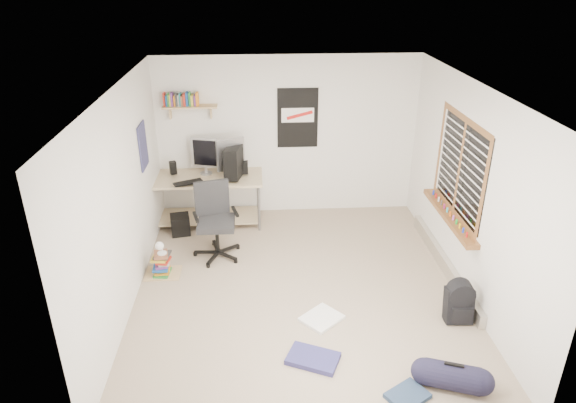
{
  "coord_description": "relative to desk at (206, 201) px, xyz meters",
  "views": [
    {
      "loc": [
        -0.48,
        -5.36,
        3.69
      ],
      "look_at": [
        -0.13,
        0.12,
        1.14
      ],
      "focal_mm": 32.0,
      "sensor_mm": 36.0,
      "label": 1
    }
  ],
  "objects": [
    {
      "name": "floor",
      "position": [
        1.3,
        -1.88,
        -0.37
      ],
      "size": [
        4.0,
        4.5,
        0.01
      ],
      "primitive_type": "cube",
      "color": "gray",
      "rests_on": "ground"
    },
    {
      "name": "ceiling",
      "position": [
        1.3,
        -1.88,
        2.14
      ],
      "size": [
        4.0,
        4.5,
        0.01
      ],
      "primitive_type": "cube",
      "color": "white",
      "rests_on": "ground"
    },
    {
      "name": "back_wall",
      "position": [
        1.3,
        0.37,
        0.89
      ],
      "size": [
        4.0,
        0.01,
        2.5
      ],
      "primitive_type": "cube",
      "color": "silver",
      "rests_on": "ground"
    },
    {
      "name": "left_wall",
      "position": [
        -0.71,
        -1.88,
        0.89
      ],
      "size": [
        0.01,
        4.5,
        2.5
      ],
      "primitive_type": "cube",
      "color": "silver",
      "rests_on": "ground"
    },
    {
      "name": "right_wall",
      "position": [
        3.3,
        -1.88,
        0.89
      ],
      "size": [
        0.01,
        4.5,
        2.5
      ],
      "primitive_type": "cube",
      "color": "silver",
      "rests_on": "ground"
    },
    {
      "name": "desk",
      "position": [
        0.0,
        0.0,
        0.0
      ],
      "size": [
        1.91,
        1.27,
        0.8
      ],
      "primitive_type": "cube",
      "rotation": [
        0.0,
        0.0,
        -0.31
      ],
      "color": "tan",
      "rests_on": "floor"
    },
    {
      "name": "monitor_left",
      "position": [
        0.03,
        0.12,
        0.66
      ],
      "size": [
        0.42,
        0.2,
        0.45
      ],
      "primitive_type": "cube",
      "rotation": [
        0.0,
        0.0,
        -0.26
      ],
      "color": "#9A999E",
      "rests_on": "desk"
    },
    {
      "name": "monitor_right",
      "position": [
        0.42,
        -0.03,
        0.68
      ],
      "size": [
        0.44,
        0.28,
        0.48
      ],
      "primitive_type": "cube",
      "rotation": [
        0.0,
        0.0,
        0.44
      ],
      "color": "#A9AAAE",
      "rests_on": "desk"
    },
    {
      "name": "pc_tower",
      "position": [
        0.47,
        -0.09,
        0.67
      ],
      "size": [
        0.31,
        0.47,
        0.46
      ],
      "primitive_type": "cube",
      "rotation": [
        0.0,
        0.0,
        -0.24
      ],
      "color": "black",
      "rests_on": "desk"
    },
    {
      "name": "keyboard",
      "position": [
        -0.19,
        -0.33,
        0.45
      ],
      "size": [
        0.44,
        0.31,
        0.02
      ],
      "primitive_type": "cube",
      "rotation": [
        0.0,
        0.0,
        0.43
      ],
      "color": "black",
      "rests_on": "desk"
    },
    {
      "name": "speaker_left",
      "position": [
        -0.45,
        0.06,
        0.53
      ],
      "size": [
        0.12,
        0.12,
        0.19
      ],
      "primitive_type": "cube",
      "rotation": [
        0.0,
        0.0,
        0.34
      ],
      "color": "black",
      "rests_on": "desk"
    },
    {
      "name": "speaker_right",
      "position": [
        0.62,
        0.01,
        0.53
      ],
      "size": [
        0.1,
        0.1,
        0.19
      ],
      "primitive_type": "cube",
      "rotation": [
        0.0,
        0.0,
        0.01
      ],
      "color": "black",
      "rests_on": "desk"
    },
    {
      "name": "office_chair",
      "position": [
        0.24,
        -1.04,
        0.12
      ],
      "size": [
        0.84,
        0.84,
        1.05
      ],
      "primitive_type": "cube",
      "rotation": [
        0.0,
        0.0,
        0.26
      ],
      "color": "black",
      "rests_on": "floor"
    },
    {
      "name": "wall_shelf",
      "position": [
        -0.15,
        0.26,
        1.42
      ],
      "size": [
        0.8,
        0.22,
        0.24
      ],
      "primitive_type": "cube",
      "color": "tan",
      "rests_on": "back_wall"
    },
    {
      "name": "poster_back_wall",
      "position": [
        1.45,
        0.35,
        1.19
      ],
      "size": [
        0.62,
        0.03,
        0.92
      ],
      "primitive_type": "cube",
      "color": "black",
      "rests_on": "back_wall"
    },
    {
      "name": "poster_left_wall",
      "position": [
        -0.69,
        -0.68,
        1.14
      ],
      "size": [
        0.02,
        0.42,
        0.6
      ],
      "primitive_type": "cube",
      "color": "navy",
      "rests_on": "left_wall"
    },
    {
      "name": "window",
      "position": [
        3.25,
        -1.58,
        1.08
      ],
      "size": [
        0.1,
        1.5,
        1.26
      ],
      "primitive_type": "cube",
      "color": "brown",
      "rests_on": "right_wall"
    },
    {
      "name": "baseboard_heater",
      "position": [
        3.25,
        -1.58,
        -0.28
      ],
      "size": [
        0.08,
        2.5,
        0.18
      ],
      "primitive_type": "cube",
      "color": "#B7B2A8",
      "rests_on": "floor"
    },
    {
      "name": "backpack",
      "position": [
        3.03,
        -2.63,
        -0.16
      ],
      "size": [
        0.32,
        0.26,
        0.4
      ],
      "primitive_type": "cube",
      "rotation": [
        0.0,
        0.0,
        -0.05
      ],
      "color": "black",
      "rests_on": "floor"
    },
    {
      "name": "duffel_bag",
      "position": [
        2.61,
        -3.64,
        -0.22
      ],
      "size": [
        0.34,
        0.34,
        0.52
      ],
      "primitive_type": "cylinder",
      "rotation": [
        0.0,
        0.0,
        -0.34
      ],
      "color": "black",
      "rests_on": "floor"
    },
    {
      "name": "tshirt",
      "position": [
        1.5,
        -2.54,
        -0.34
      ],
      "size": [
        0.55,
        0.55,
        0.04
      ],
      "primitive_type": "cube",
      "rotation": [
        0.0,
        0.0,
        0.72
      ],
      "color": "white",
      "rests_on": "floor"
    },
    {
      "name": "jeans_a",
      "position": [
        1.33,
        -3.2,
        -0.33
      ],
      "size": [
        0.6,
        0.51,
        0.06
      ],
      "primitive_type": "cube",
      "rotation": [
        0.0,
        0.0,
        -0.42
      ],
      "color": "navy",
      "rests_on": "floor"
    },
    {
      "name": "jeans_b",
      "position": [
        2.16,
        -3.74,
        -0.34
      ],
      "size": [
        0.46,
        0.43,
        0.05
      ],
      "primitive_type": "cube",
      "rotation": [
        0.0,
        0.0,
        0.55
      ],
      "color": "#22334E",
      "rests_on": "floor"
    },
    {
      "name": "book_stack",
      "position": [
        -0.45,
        -1.46,
        -0.21
      ],
      "size": [
        0.48,
        0.42,
        0.29
      ],
      "primitive_type": "cube",
      "rotation": [
        0.0,
        0.0,
        -0.2
      ],
      "color": "brown",
      "rests_on": "floor"
    },
    {
      "name": "desk_lamp",
      "position": [
        -0.43,
        -1.48,
        0.02
      ],
      "size": [
        0.19,
        0.23,
        0.2
      ],
      "primitive_type": "cube",
      "rotation": [
        0.0,
        0.0,
        -0.41
      ],
      "color": "white",
      "rests_on": "book_stack"
    },
    {
      "name": "subwoofer",
      "position": [
        -0.36,
        -0.35,
        -0.22
      ],
      "size": [
        0.32,
        0.32,
        0.31
      ],
      "primitive_type": "cube",
      "rotation": [
        0.0,
        0.0,
        0.18
      ],
      "color": "black",
      "rests_on": "floor"
    }
  ]
}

